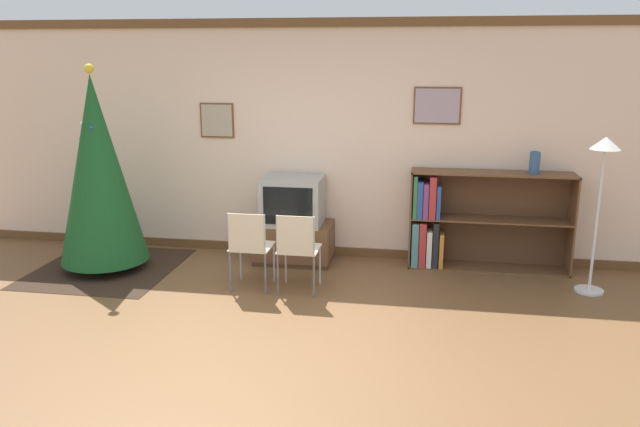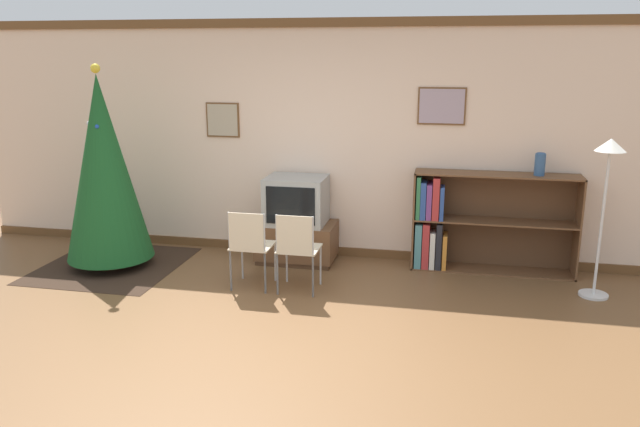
{
  "view_description": "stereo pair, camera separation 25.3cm",
  "coord_description": "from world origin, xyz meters",
  "px_view_note": "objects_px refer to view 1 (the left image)",
  "views": [
    {
      "loc": [
        1.2,
        -4.45,
        2.34
      ],
      "look_at": [
        0.23,
        1.4,
        0.8
      ],
      "focal_mm": 35.0,
      "sensor_mm": 36.0,
      "label": 1
    },
    {
      "loc": [
        1.45,
        -4.4,
        2.34
      ],
      "look_at": [
        0.23,
        1.4,
        0.8
      ],
      "focal_mm": 35.0,
      "sensor_mm": 36.0,
      "label": 2
    }
  ],
  "objects_px": {
    "folding_chair_right": "(297,248)",
    "vase": "(535,162)",
    "christmas_tree": "(98,171)",
    "bookshelf": "(460,222)",
    "folding_chair_left": "(250,245)",
    "television": "(293,201)",
    "tv_console": "(293,242)",
    "standing_lamp": "(602,175)"
  },
  "relations": [
    {
      "from": "folding_chair_right",
      "to": "vase",
      "type": "height_order",
      "value": "vase"
    },
    {
      "from": "christmas_tree",
      "to": "bookshelf",
      "type": "height_order",
      "value": "christmas_tree"
    },
    {
      "from": "folding_chair_left",
      "to": "vase",
      "type": "distance_m",
      "value": 3.11
    },
    {
      "from": "television",
      "to": "folding_chair_left",
      "type": "height_order",
      "value": "television"
    },
    {
      "from": "tv_console",
      "to": "vase",
      "type": "relative_size",
      "value": 3.69
    },
    {
      "from": "tv_console",
      "to": "folding_chair_left",
      "type": "xyz_separation_m",
      "value": [
        -0.24,
        -0.96,
        0.25
      ]
    },
    {
      "from": "folding_chair_left",
      "to": "standing_lamp",
      "type": "distance_m",
      "value": 3.49
    },
    {
      "from": "folding_chair_right",
      "to": "standing_lamp",
      "type": "height_order",
      "value": "standing_lamp"
    },
    {
      "from": "bookshelf",
      "to": "vase",
      "type": "height_order",
      "value": "vase"
    },
    {
      "from": "television",
      "to": "vase",
      "type": "xyz_separation_m",
      "value": [
        2.59,
        0.1,
        0.49
      ]
    },
    {
      "from": "christmas_tree",
      "to": "folding_chair_left",
      "type": "bearing_deg",
      "value": -11.41
    },
    {
      "from": "folding_chair_right",
      "to": "bookshelf",
      "type": "bearing_deg",
      "value": 33.55
    },
    {
      "from": "tv_console",
      "to": "television",
      "type": "relative_size",
      "value": 1.32
    },
    {
      "from": "folding_chair_left",
      "to": "vase",
      "type": "height_order",
      "value": "vase"
    },
    {
      "from": "folding_chair_left",
      "to": "standing_lamp",
      "type": "relative_size",
      "value": 0.53
    },
    {
      "from": "television",
      "to": "bookshelf",
      "type": "bearing_deg",
      "value": 3.62
    },
    {
      "from": "television",
      "to": "standing_lamp",
      "type": "xyz_separation_m",
      "value": [
        3.13,
        -0.44,
        0.48
      ]
    },
    {
      "from": "christmas_tree",
      "to": "television",
      "type": "xyz_separation_m",
      "value": [
        2.0,
        0.6,
        -0.39
      ]
    },
    {
      "from": "folding_chair_right",
      "to": "vase",
      "type": "bearing_deg",
      "value": 24.19
    },
    {
      "from": "christmas_tree",
      "to": "folding_chair_right",
      "type": "xyz_separation_m",
      "value": [
        2.24,
        -0.35,
        -0.64
      ]
    },
    {
      "from": "tv_console",
      "to": "folding_chair_right",
      "type": "relative_size",
      "value": 1.08
    },
    {
      "from": "christmas_tree",
      "to": "vase",
      "type": "relative_size",
      "value": 9.25
    },
    {
      "from": "folding_chair_right",
      "to": "tv_console",
      "type": "bearing_deg",
      "value": 104.27
    },
    {
      "from": "christmas_tree",
      "to": "folding_chair_right",
      "type": "bearing_deg",
      "value": -8.98
    },
    {
      "from": "bookshelf",
      "to": "standing_lamp",
      "type": "distance_m",
      "value": 1.55
    },
    {
      "from": "tv_console",
      "to": "christmas_tree",
      "type": "bearing_deg",
      "value": -163.26
    },
    {
      "from": "television",
      "to": "standing_lamp",
      "type": "height_order",
      "value": "standing_lamp"
    },
    {
      "from": "folding_chair_right",
      "to": "standing_lamp",
      "type": "bearing_deg",
      "value": 10.03
    },
    {
      "from": "christmas_tree",
      "to": "vase",
      "type": "xyz_separation_m",
      "value": [
        4.59,
        0.7,
        0.1
      ]
    },
    {
      "from": "folding_chair_left",
      "to": "folding_chair_right",
      "type": "relative_size",
      "value": 1.0
    },
    {
      "from": "television",
      "to": "vase",
      "type": "relative_size",
      "value": 2.79
    },
    {
      "from": "standing_lamp",
      "to": "television",
      "type": "bearing_deg",
      "value": 171.96
    },
    {
      "from": "tv_console",
      "to": "folding_chair_left",
      "type": "relative_size",
      "value": 1.08
    },
    {
      "from": "folding_chair_right",
      "to": "bookshelf",
      "type": "distance_m",
      "value": 1.94
    },
    {
      "from": "tv_console",
      "to": "folding_chair_left",
      "type": "distance_m",
      "value": 1.02
    },
    {
      "from": "television",
      "to": "standing_lamp",
      "type": "relative_size",
      "value": 0.43
    },
    {
      "from": "television",
      "to": "folding_chair_right",
      "type": "xyz_separation_m",
      "value": [
        0.24,
        -0.95,
        -0.24
      ]
    },
    {
      "from": "television",
      "to": "bookshelf",
      "type": "relative_size",
      "value": 0.38
    },
    {
      "from": "vase",
      "to": "folding_chair_right",
      "type": "bearing_deg",
      "value": -155.81
    },
    {
      "from": "tv_console",
      "to": "standing_lamp",
      "type": "relative_size",
      "value": 0.57
    },
    {
      "from": "folding_chair_left",
      "to": "television",
      "type": "bearing_deg",
      "value": 75.69
    },
    {
      "from": "bookshelf",
      "to": "vase",
      "type": "distance_m",
      "value": 1.01
    }
  ]
}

